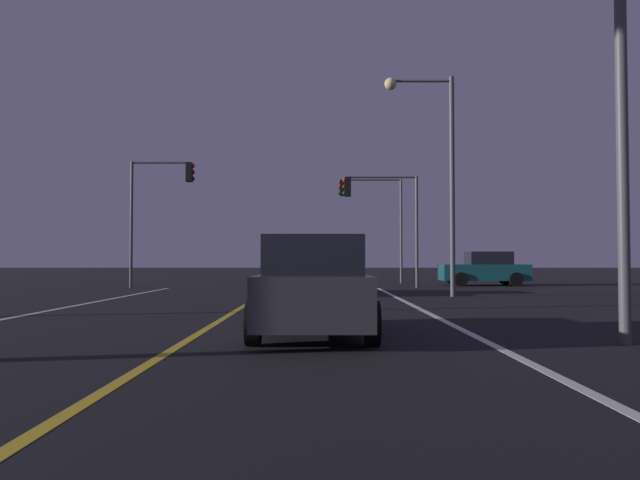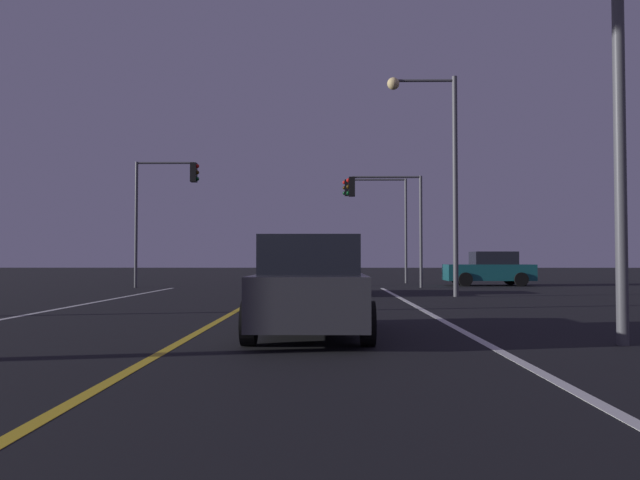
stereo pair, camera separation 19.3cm
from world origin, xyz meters
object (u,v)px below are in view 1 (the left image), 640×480
Objects in this scene: traffic_light_near_right at (383,204)px; car_crossing_side at (488,269)px; traffic_light_near_left at (164,195)px; car_lead_same_lane at (317,288)px; traffic_light_far_right at (374,206)px; car_ahead_far at (325,272)px; street_lamp_right_far at (439,155)px.

car_crossing_side is at bearing -156.57° from traffic_light_near_right.
traffic_light_near_left reaches higher than car_crossing_side.
traffic_light_near_left is (-7.32, 17.91, 3.51)m from car_lead_same_lane.
car_crossing_side is 0.74× the size of traffic_light_far_right.
traffic_light_near_right is 5.52m from traffic_light_far_right.
traffic_light_far_right reaches higher than car_crossing_side.
street_lamp_right_far is at bearing -111.68° from car_ahead_far.
traffic_light_near_left is at bearing 54.97° from car_ahead_far.
traffic_light_far_right is (-5.43, 3.12, 3.48)m from car_crossing_side.
street_lamp_right_far reaches higher than traffic_light_far_right.
traffic_light_near_left is (-7.50, 5.26, 3.51)m from car_ahead_far.
traffic_light_far_right is 12.44m from street_lamp_right_far.
car_ahead_far is 6.67m from traffic_light_near_right.
traffic_light_near_right reaches higher than car_crossing_side.
street_lamp_right_far is at bearing -30.75° from traffic_light_near_left.
traffic_light_near_right is 0.88× the size of traffic_light_near_left.
car_crossing_side is 7.17m from traffic_light_far_right.
traffic_light_near_left is (-10.23, 0.00, 0.44)m from traffic_light_near_right.
traffic_light_near_right is at bearing 23.43° from car_crossing_side.
traffic_light_near_left is 1.02× the size of traffic_light_far_right.
street_lamp_right_far is at bearing 65.63° from car_crossing_side.
traffic_light_far_right is at bearing -84.23° from street_lamp_right_far.
car_lead_same_lane is at bearing -67.78° from traffic_light_near_left.
car_crossing_side is 0.83× the size of traffic_light_near_right.
car_crossing_side and car_ahead_far have the same top height.
traffic_light_far_right is at bearing 28.14° from traffic_light_near_left.
traffic_light_near_right is 0.90× the size of traffic_light_far_right.
car_crossing_side is at bearing -114.37° from street_lamp_right_far.
traffic_light_near_right is 7.07m from street_lamp_right_far.
car_crossing_side is 11.21m from car_ahead_far.
car_lead_same_lane is 12.54m from street_lamp_right_far.
car_ahead_far is at bearing 42.93° from car_crossing_side.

